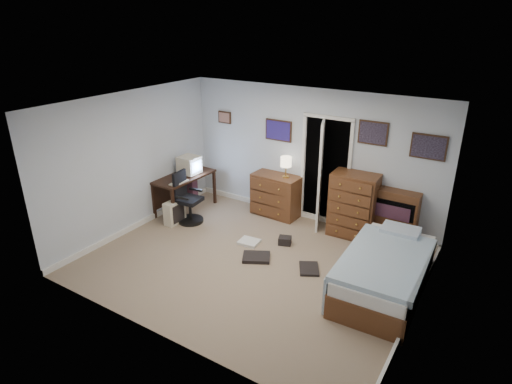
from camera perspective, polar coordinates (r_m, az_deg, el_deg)
floor at (r=6.93m, az=-0.62°, el=-9.49°), size 5.00×4.00×0.02m
computer_desk at (r=8.64m, az=-9.93°, el=1.20°), size 0.64×1.31×0.74m
crt_monitor at (r=8.55m, az=-8.88°, el=3.58°), size 0.40×0.37×0.36m
keyboard at (r=8.16m, az=-10.23°, el=1.27°), size 0.16×0.40×0.02m
pc_tower at (r=8.22m, az=-10.79°, el=-2.65°), size 0.22×0.42×0.45m
office_chair at (r=8.18m, az=-9.14°, el=-1.43°), size 0.52×0.52×0.99m
media_stack at (r=8.98m, az=-8.49°, el=0.85°), size 0.16×0.16×0.77m
low_dresser at (r=8.35m, az=2.69°, el=-0.42°), size 0.96×0.52×0.83m
table_lamp at (r=8.01m, az=4.03°, el=3.96°), size 0.22×0.22×0.40m
doorway at (r=8.19m, az=10.04°, el=3.21°), size 0.96×1.12×2.05m
tall_dresser at (r=7.68m, az=12.84°, el=-1.73°), size 0.81×0.50×1.16m
headboard_bookcase at (r=7.67m, az=16.86°, el=-2.79°), size 1.07×0.28×0.96m
bed at (r=6.41m, az=16.71°, el=-10.09°), size 1.15×2.06×0.66m
wall_posters at (r=7.64m, az=11.10°, el=7.57°), size 4.38×0.04×0.60m
floor_clutter at (r=7.15m, az=1.99°, el=-8.01°), size 1.65×1.04×0.14m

